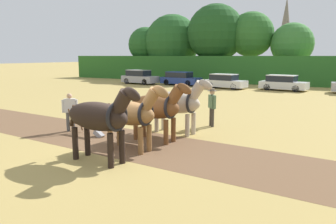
% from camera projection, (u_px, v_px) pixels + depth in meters
% --- Properties ---
extents(ground_plane, '(240.00, 240.00, 0.00)m').
position_uv_depth(ground_plane, '(115.00, 156.00, 10.56)').
color(ground_plane, '#A88E4C').
extents(plowed_furrow_strip, '(28.96, 5.57, 0.01)m').
position_uv_depth(plowed_furrow_strip, '(63.00, 130.00, 14.19)').
color(plowed_furrow_strip, brown).
rests_on(plowed_furrow_strip, ground).
extents(hedgerow, '(58.47, 1.91, 3.17)m').
position_uv_depth(hedgerow, '(283.00, 71.00, 35.88)').
color(hedgerow, '#286023').
rests_on(hedgerow, ground).
extents(tree_far_left, '(4.88, 4.88, 7.20)m').
position_uv_depth(tree_far_left, '(146.00, 45.00, 46.45)').
color(tree_far_left, '#4C3823').
rests_on(tree_far_left, ground).
extents(tree_left, '(7.46, 7.46, 8.77)m').
position_uv_depth(tree_left, '(172.00, 42.00, 44.90)').
color(tree_left, '#4C3823').
rests_on(tree_left, ground).
extents(tree_center_left, '(7.19, 7.19, 9.63)m').
position_uv_depth(tree_center_left, '(216.00, 33.00, 41.31)').
color(tree_center_left, '#423323').
rests_on(tree_center_left, ground).
extents(tree_center, '(5.47, 5.47, 8.50)m').
position_uv_depth(tree_center, '(251.00, 35.00, 40.03)').
color(tree_center, '#4C3823').
rests_on(tree_center, ground).
extents(tree_center_right, '(4.90, 4.90, 7.00)m').
position_uv_depth(tree_center_right, '(292.00, 44.00, 38.10)').
color(tree_center_right, brown).
rests_on(tree_center_right, ground).
extents(church_spire, '(2.41, 2.41, 15.63)m').
position_uv_depth(church_spire, '(285.00, 32.00, 70.86)').
color(church_spire, gray).
rests_on(church_spire, ground).
extents(draft_horse_lead_left, '(2.93, 1.07, 2.42)m').
position_uv_depth(draft_horse_lead_left, '(100.00, 117.00, 9.75)').
color(draft_horse_lead_left, black).
rests_on(draft_horse_lead_left, ground).
extents(draft_horse_lead_right, '(2.78, 0.99, 2.36)m').
position_uv_depth(draft_horse_lead_right, '(132.00, 113.00, 10.98)').
color(draft_horse_lead_right, brown).
rests_on(draft_horse_lead_right, ground).
extents(draft_horse_trail_left, '(2.81, 1.07, 2.32)m').
position_uv_depth(draft_horse_trail_left, '(157.00, 107.00, 12.20)').
color(draft_horse_trail_left, brown).
rests_on(draft_horse_trail_left, ground).
extents(draft_horse_trail_right, '(2.98, 1.09, 2.37)m').
position_uv_depth(draft_horse_trail_right, '(177.00, 102.00, 13.41)').
color(draft_horse_trail_right, '#B2A38E').
rests_on(draft_horse_trail_right, ground).
extents(plow, '(1.79, 0.49, 1.13)m').
position_uv_depth(plow, '(90.00, 127.00, 13.26)').
color(plow, '#4C331E').
rests_on(plow, ground).
extents(farmer_at_plow, '(0.50, 0.48, 1.62)m').
position_uv_depth(farmer_at_plow, '(70.00, 109.00, 13.89)').
color(farmer_at_plow, '#4C4C4C').
rests_on(farmer_at_plow, ground).
extents(farmer_beside_team, '(0.47, 0.53, 1.73)m').
position_uv_depth(farmer_beside_team, '(212.00, 104.00, 14.81)').
color(farmer_beside_team, '#38332D').
rests_on(farmer_beside_team, ground).
extents(parked_car_far_left, '(4.39, 2.15, 1.60)m').
position_uv_depth(parked_car_far_left, '(139.00, 77.00, 37.40)').
color(parked_car_far_left, '#9E9EA8').
rests_on(parked_car_far_left, ground).
extents(parked_car_left, '(4.56, 2.08, 1.47)m').
position_uv_depth(parked_car_left, '(180.00, 79.00, 35.81)').
color(parked_car_left, navy).
rests_on(parked_car_left, ground).
extents(parked_car_center_left, '(4.29, 2.36, 1.42)m').
position_uv_depth(parked_car_center_left, '(225.00, 81.00, 32.30)').
color(parked_car_center_left, silver).
rests_on(parked_car_center_left, ground).
extents(parked_car_center, '(4.38, 2.29, 1.42)m').
position_uv_depth(parked_car_center, '(283.00, 83.00, 30.41)').
color(parked_car_center, silver).
rests_on(parked_car_center, ground).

